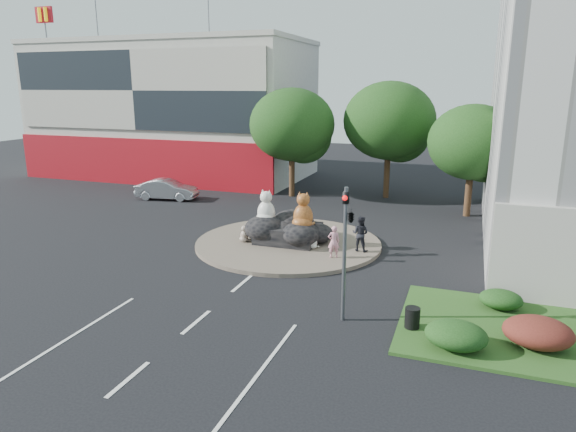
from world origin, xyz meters
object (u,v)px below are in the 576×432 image
at_px(kitten_white, 313,241).
at_px(parked_car, 167,189).
at_px(pedestrian_dark, 360,234).
at_px(cat_tabby, 303,210).
at_px(pedestrian_pink, 334,242).
at_px(cat_white, 266,207).
at_px(kitten_calico, 244,233).
at_px(litter_bin, 412,318).

distance_m(kitten_white, parked_car, 16.46).
relative_size(pedestrian_dark, parked_car, 0.39).
bearing_deg(cat_tabby, pedestrian_pink, -41.27).
bearing_deg(cat_white, kitten_calico, -143.34).
bearing_deg(kitten_white, litter_bin, -96.62).
height_order(cat_white, pedestrian_dark, cat_white).
bearing_deg(litter_bin, cat_tabby, 130.58).
xyz_separation_m(kitten_calico, parked_car, (-10.29, 8.51, 0.10)).
bearing_deg(pedestrian_dark, litter_bin, 122.77).
height_order(cat_tabby, kitten_calico, cat_tabby).
distance_m(cat_white, litter_bin, 11.85).
height_order(cat_tabby, pedestrian_pink, cat_tabby).
relative_size(cat_white, parked_car, 0.41).
relative_size(pedestrian_dark, litter_bin, 2.43).
height_order(parked_car, litter_bin, parked_car).
distance_m(pedestrian_pink, litter_bin, 7.70).
relative_size(cat_white, kitten_white, 2.36).
bearing_deg(pedestrian_dark, kitten_calico, 13.11).
xyz_separation_m(cat_white, pedestrian_dark, (5.22, -0.18, -0.95)).
bearing_deg(kitten_white, cat_white, 122.90).
relative_size(kitten_white, litter_bin, 1.09).
bearing_deg(litter_bin, kitten_calico, 143.63).
xyz_separation_m(kitten_calico, kitten_white, (3.87, 0.11, -0.06)).
height_order(cat_tabby, pedestrian_dark, cat_tabby).
distance_m(cat_white, cat_tabby, 2.19).
relative_size(cat_white, cat_tabby, 0.96).
relative_size(kitten_calico, litter_bin, 1.24).
relative_size(pedestrian_pink, litter_bin, 2.15).
xyz_separation_m(parked_car, litter_bin, (20.02, -15.68, -0.27)).
bearing_deg(pedestrian_pink, kitten_calico, -34.01).
relative_size(cat_white, kitten_calico, 2.08).
bearing_deg(cat_white, pedestrian_dark, 0.14).
bearing_deg(cat_tabby, cat_white, 167.31).
relative_size(kitten_white, parked_car, 0.17).
bearing_deg(litter_bin, pedestrian_pink, 125.86).
xyz_separation_m(cat_white, pedestrian_pink, (4.21, -1.64, -1.05)).
xyz_separation_m(cat_tabby, pedestrian_pink, (2.04, -1.41, -1.09)).
distance_m(kitten_calico, pedestrian_dark, 6.27).
bearing_deg(pedestrian_dark, kitten_white, 18.14).
relative_size(cat_tabby, pedestrian_dark, 1.10).
xyz_separation_m(cat_tabby, kitten_white, (0.68, -0.36, -1.49)).
distance_m(cat_white, parked_car, 13.80).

